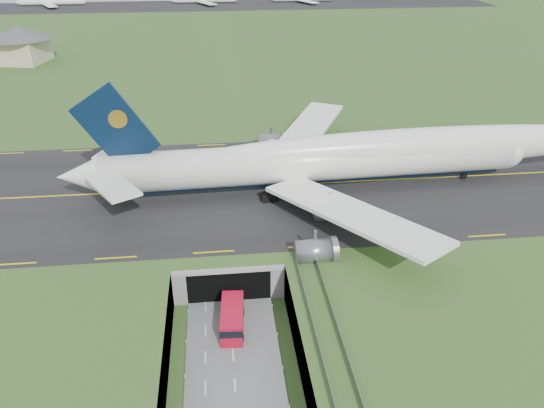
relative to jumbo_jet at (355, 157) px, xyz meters
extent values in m
plane|color=#335421|center=(-23.51, -31.04, -11.87)|extent=(900.00, 900.00, 0.00)
cube|color=gray|center=(-23.51, -31.04, -8.87)|extent=(800.00, 800.00, 6.00)
cube|color=slate|center=(-23.51, -38.54, -11.77)|extent=(12.00, 75.00, 0.20)
cube|color=black|center=(-23.51, 1.96, -5.78)|extent=(800.00, 44.00, 0.18)
cube|color=gray|center=(-23.51, -12.04, -6.37)|extent=(16.00, 22.00, 1.00)
cube|color=gray|center=(-30.51, -12.04, -8.87)|extent=(2.00, 22.00, 6.00)
cube|color=gray|center=(-16.51, -12.04, -8.87)|extent=(2.00, 22.00, 6.00)
cube|color=black|center=(-23.51, -17.04, -9.37)|extent=(12.00, 12.00, 5.00)
cube|color=#A8A8A3|center=(-23.51, -23.09, -6.27)|extent=(17.00, 0.50, 0.80)
cylinder|color=#A8A8A3|center=(-12.51, -35.04, -9.07)|extent=(0.90, 0.90, 5.60)
cylinder|color=white|center=(-7.60, -0.30, -0.34)|extent=(72.97, 9.69, 6.85)
sphere|color=white|center=(28.75, 1.13, -0.34)|extent=(6.97, 6.97, 6.71)
cone|color=white|center=(-47.16, -1.85, -0.34)|extent=(7.74, 6.79, 6.51)
ellipsoid|color=white|center=(12.03, 0.47, 1.20)|extent=(84.45, 9.59, 7.19)
ellipsoid|color=black|center=(27.68, 1.08, 0.51)|extent=(4.91, 3.18, 2.40)
cylinder|color=black|center=(-7.60, -0.30, -3.02)|extent=(69.18, 5.58, 2.88)
cube|color=white|center=(-6.13, 16.89, -1.41)|extent=(21.56, 31.87, 2.88)
cube|color=white|center=(-41.06, 6.42, 1.26)|extent=(9.46, 12.70, 1.10)
cube|color=white|center=(-4.80, -17.32, -1.41)|extent=(23.44, 31.12, 2.88)
cube|color=white|center=(-40.43, -9.61, 1.26)|extent=(10.09, 12.60, 1.10)
cube|color=black|center=(-40.21, -1.57, 7.68)|extent=(13.62, 1.17, 15.14)
cylinder|color=gold|center=(-39.68, -1.55, 9.29)|extent=(3.02, 0.87, 3.00)
cylinder|color=slate|center=(-7.23, 9.89, -4.73)|extent=(5.70, 3.75, 3.53)
cylinder|color=slate|center=(-12.72, 20.92, -4.73)|extent=(5.70, 3.75, 3.53)
cylinder|color=slate|center=(-6.43, -10.42, -4.73)|extent=(5.70, 3.75, 3.53)
cylinder|color=slate|center=(-11.04, -21.85, -4.73)|extent=(5.70, 3.75, 3.53)
cylinder|color=black|center=(21.48, 0.84, -5.11)|extent=(1.20, 0.58, 1.18)
cube|color=black|center=(-12.41, -0.49, -4.95)|extent=(6.71, 7.74, 1.50)
cube|color=#B20B24|center=(-23.32, -28.80, -10.08)|extent=(3.54, 8.14, 3.18)
cube|color=black|center=(-23.32, -28.80, -9.45)|extent=(3.61, 8.25, 1.06)
cube|color=black|center=(-23.32, -28.80, -11.41)|extent=(3.29, 7.60, 0.53)
cylinder|color=black|center=(-24.89, -31.34, -11.29)|extent=(0.44, 0.98, 0.95)
cylinder|color=black|center=(-24.51, -26.06, -11.29)|extent=(0.44, 0.98, 0.95)
cylinder|color=black|center=(-22.14, -31.54, -11.29)|extent=(0.44, 0.98, 0.95)
cylinder|color=black|center=(-21.76, -26.26, -11.29)|extent=(0.44, 0.98, 0.95)
cube|color=#C6B78F|center=(-88.71, 106.23, -1.92)|extent=(17.68, 17.68, 7.92)
cone|color=#4C4C51|center=(-88.71, 106.23, 4.02)|extent=(25.93, 25.93, 3.96)
cube|color=black|center=(-23.51, 238.96, -5.73)|extent=(320.00, 50.00, 0.08)
cylinder|color=white|center=(-113.01, 243.96, -3.69)|extent=(34.00, 3.20, 3.20)
cylinder|color=white|center=(-27.14, 243.96, -3.69)|extent=(34.00, 3.20, 3.20)
camera|label=1|loc=(-24.05, -84.54, 37.22)|focal=35.00mm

